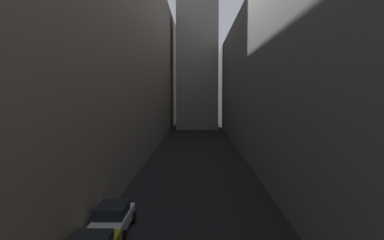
# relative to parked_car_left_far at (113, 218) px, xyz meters

# --- Properties ---
(ground_plane) EXTENTS (264.00, 264.00, 0.00)m
(ground_plane) POSITION_rel_parked_car_left_far_xyz_m (4.40, 25.48, -0.81)
(ground_plane) COLOR black
(building_block_left) EXTENTS (11.95, 108.00, 24.71)m
(building_block_left) POSITION_rel_parked_car_left_far_xyz_m (-7.08, 27.48, 11.54)
(building_block_left) COLOR #756B5B
(building_block_left) RESTS_ON ground
(building_block_right) EXTENTS (15.95, 108.00, 18.22)m
(building_block_right) POSITION_rel_parked_car_left_far_xyz_m (17.88, 27.48, 8.30)
(building_block_right) COLOR slate
(building_block_right) RESTS_ON ground
(parked_car_left_far) EXTENTS (1.89, 4.19, 1.56)m
(parked_car_left_far) POSITION_rel_parked_car_left_far_xyz_m (0.00, 0.00, 0.00)
(parked_car_left_far) COLOR silver
(parked_car_left_far) RESTS_ON ground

